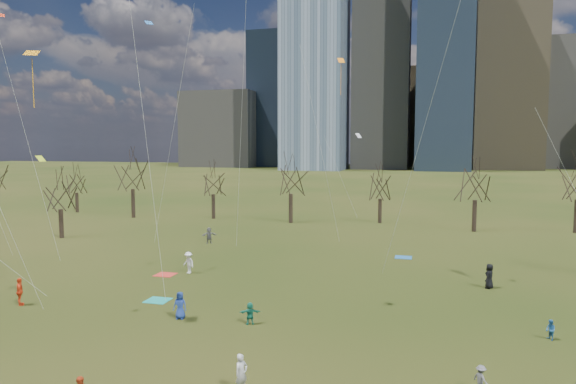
% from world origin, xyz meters
% --- Properties ---
extents(ground, '(500.00, 500.00, 0.00)m').
position_xyz_m(ground, '(0.00, 0.00, 0.00)').
color(ground, black).
rests_on(ground, ground).
extents(downtown_skyline, '(212.50, 78.00, 118.00)m').
position_xyz_m(downtown_skyline, '(-2.43, 210.64, 39.01)').
color(downtown_skyline, slate).
rests_on(downtown_skyline, ground).
extents(bare_tree_row, '(113.04, 29.80, 9.50)m').
position_xyz_m(bare_tree_row, '(-0.09, 37.22, 6.12)').
color(bare_tree_row, black).
rests_on(bare_tree_row, ground).
extents(blanket_teal, '(1.60, 1.50, 0.03)m').
position_xyz_m(blanket_teal, '(-7.08, 3.10, 0.01)').
color(blanket_teal, teal).
rests_on(blanket_teal, ground).
extents(blanket_navy, '(1.60, 1.50, 0.03)m').
position_xyz_m(blanket_navy, '(9.02, 21.52, 0.01)').
color(blanket_navy, '#2260A1').
rests_on(blanket_navy, ground).
extents(blanket_crimson, '(1.60, 1.50, 0.03)m').
position_xyz_m(blanket_crimson, '(-10.02, 9.66, 0.01)').
color(blanket_crimson, red).
rests_on(blanket_crimson, ground).
extents(person_0, '(0.90, 0.64, 1.72)m').
position_xyz_m(person_0, '(-3.85, 0.09, 0.86)').
color(person_0, '#243F9C').
rests_on(person_0, ground).
extents(person_1, '(0.69, 0.77, 1.76)m').
position_xyz_m(person_1, '(3.17, -8.02, 0.88)').
color(person_1, silver).
rests_on(person_1, ground).
extents(person_3, '(0.85, 0.88, 1.21)m').
position_xyz_m(person_3, '(13.35, -5.22, 0.60)').
color(person_3, slate).
rests_on(person_3, ground).
extents(person_4, '(1.07, 1.13, 1.88)m').
position_xyz_m(person_4, '(-15.59, -0.23, 0.94)').
color(person_4, '#EB421A').
rests_on(person_4, ground).
extents(person_5, '(1.33, 0.82, 1.37)m').
position_xyz_m(person_5, '(0.72, 0.25, 0.68)').
color(person_5, '#1B7B62').
rests_on(person_5, ground).
extents(person_6, '(0.96, 1.10, 1.89)m').
position_xyz_m(person_6, '(15.72, 12.27, 0.95)').
color(person_6, black).
rests_on(person_6, ground).
extents(person_8, '(0.64, 0.70, 1.16)m').
position_xyz_m(person_8, '(17.76, 2.16, 0.58)').
color(person_8, '#2561A1').
rests_on(person_8, ground).
extents(person_9, '(1.36, 1.13, 1.83)m').
position_xyz_m(person_9, '(-8.37, 10.68, 0.92)').
color(person_9, white).
rests_on(person_9, ground).
extents(person_11, '(1.64, 1.39, 1.78)m').
position_xyz_m(person_11, '(-11.98, 23.29, 0.89)').
color(person_11, slate).
rests_on(person_11, ground).
extents(kites_airborne, '(55.87, 48.22, 28.51)m').
position_xyz_m(kites_airborne, '(2.06, 10.08, 13.63)').
color(kites_airborne, '#FFA115').
rests_on(kites_airborne, ground).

